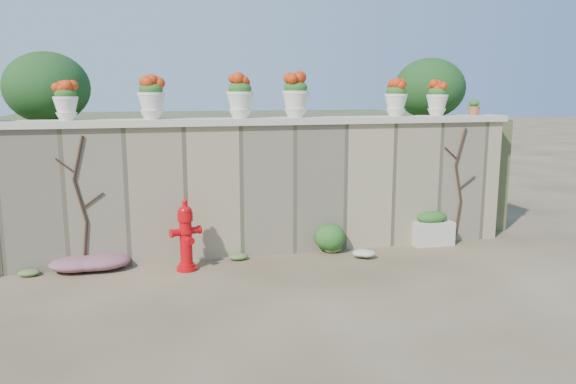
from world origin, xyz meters
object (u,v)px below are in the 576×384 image
object	(u,v)px
fire_hydrant	(186,235)
terracotta_pot	(474,108)
urn_pot_0	(66,101)
planter_box	(432,229)

from	to	relation	value
fire_hydrant	terracotta_pot	world-z (taller)	terracotta_pot
terracotta_pot	urn_pot_0	bearing A→B (deg)	180.00
urn_pot_0	terracotta_pot	world-z (taller)	urn_pot_0
terracotta_pot	planter_box	bearing A→B (deg)	-163.19
urn_pot_0	terracotta_pot	bearing A→B (deg)	0.00
urn_pot_0	fire_hydrant	bearing A→B (deg)	-21.17
planter_box	terracotta_pot	world-z (taller)	terracotta_pot
fire_hydrant	planter_box	size ratio (longest dim) A/B	1.50
urn_pot_0	terracotta_pot	distance (m)	6.38
planter_box	terracotta_pot	bearing A→B (deg)	19.15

